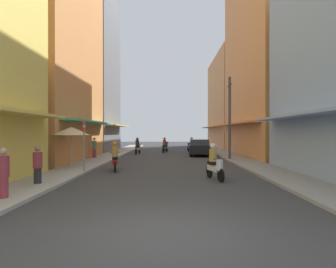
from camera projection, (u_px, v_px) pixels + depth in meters
name	position (u px, v px, depth m)	size (l,w,h in m)	color
ground_plane	(170.00, 160.00, 20.75)	(83.82, 83.82, 0.00)	#38383A
sidewalk_left	(100.00, 159.00, 20.78)	(2.04, 46.10, 0.12)	#ADA89E
sidewalk_right	(240.00, 159.00, 20.71)	(2.04, 46.10, 0.12)	gray
building_left_mid	(44.00, 45.00, 20.53)	(7.05, 10.79, 16.92)	#D88C4C
building_left_far	(86.00, 74.00, 30.72)	(7.05, 8.83, 17.00)	slate
building_right_mid	(274.00, 60.00, 24.75)	(7.05, 13.35, 16.93)	#D88C4C
building_right_far	(236.00, 102.00, 38.79)	(7.05, 13.95, 12.41)	#D88C4C
motorbike_green	(165.00, 146.00, 28.50)	(0.67, 1.77, 1.58)	black
motorbike_white	(215.00, 163.00, 12.19)	(0.66, 1.77, 1.58)	black
motorbike_blue	(191.00, 145.00, 29.54)	(0.76, 1.74, 1.58)	black
motorbike_silver	(138.00, 147.00, 26.69)	(0.55, 1.80, 1.58)	black
motorbike_black	(166.00, 146.00, 32.79)	(0.61, 1.79, 0.96)	black
motorbike_red	(115.00, 158.00, 14.98)	(0.63, 1.79, 1.58)	black
parked_car	(199.00, 147.00, 24.89)	(2.09, 4.23, 1.45)	black
pedestrian_crossing	(3.00, 175.00, 8.29)	(0.34, 0.34, 1.61)	#99333F
pedestrian_foreground	(38.00, 166.00, 10.66)	(0.34, 0.34, 1.55)	#262628
pedestrian_midway	(94.00, 148.00, 21.54)	(0.34, 0.34, 1.67)	#99333F
vendor_umbrella	(71.00, 131.00, 15.68)	(2.04, 2.04, 2.36)	#99999E
utility_pole	(230.00, 118.00, 20.53)	(0.20, 1.20, 6.10)	#4C4C4F
street_sign_no_entry	(84.00, 139.00, 14.07)	(0.07, 0.60, 2.65)	gray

